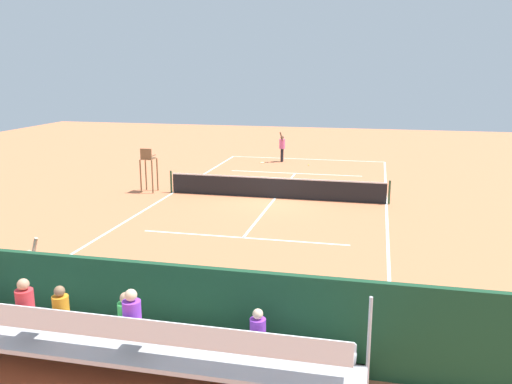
{
  "coord_description": "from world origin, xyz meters",
  "views": [
    {
      "loc": [
        -4.47,
        23.57,
        5.9
      ],
      "look_at": [
        0.0,
        4.0,
        1.2
      ],
      "focal_mm": 37.51,
      "sensor_mm": 36.0,
      "label": 1
    }
  ],
  "objects_px": {
    "bleacher_stand": "(118,342)",
    "tennis_ball_near": "(308,165)",
    "equipment_bag": "(188,333)",
    "umpire_chair": "(148,165)",
    "tennis_net": "(275,187)",
    "line_judge": "(31,276)",
    "tennis_player": "(282,146)",
    "tennis_racket": "(263,163)",
    "courtside_bench": "(262,322)"
  },
  "relations": [
    {
      "from": "tennis_net",
      "to": "bleacher_stand",
      "type": "bearing_deg",
      "value": 89.85
    },
    {
      "from": "bleacher_stand",
      "to": "equipment_bag",
      "type": "xyz_separation_m",
      "value": [
        -0.65,
        -1.96,
        -0.75
      ]
    },
    {
      "from": "tennis_racket",
      "to": "umpire_chair",
      "type": "bearing_deg",
      "value": 68.18
    },
    {
      "from": "umpire_chair",
      "to": "courtside_bench",
      "type": "xyz_separation_m",
      "value": [
        -8.44,
        13.16,
        -0.76
      ]
    },
    {
      "from": "tennis_ball_near",
      "to": "line_judge",
      "type": "height_order",
      "value": "line_judge"
    },
    {
      "from": "tennis_net",
      "to": "tennis_player",
      "type": "bearing_deg",
      "value": -81.66
    },
    {
      "from": "bleacher_stand",
      "to": "umpire_chair",
      "type": "height_order",
      "value": "bleacher_stand"
    },
    {
      "from": "tennis_racket",
      "to": "line_judge",
      "type": "bearing_deg",
      "value": 87.61
    },
    {
      "from": "equipment_bag",
      "to": "tennis_player",
      "type": "distance_m",
      "value": 23.18
    },
    {
      "from": "tennis_net",
      "to": "courtside_bench",
      "type": "bearing_deg",
      "value": 99.59
    },
    {
      "from": "tennis_net",
      "to": "tennis_racket",
      "type": "height_order",
      "value": "tennis_net"
    },
    {
      "from": "equipment_bag",
      "to": "tennis_racket",
      "type": "relative_size",
      "value": 1.59
    },
    {
      "from": "umpire_chair",
      "to": "tennis_racket",
      "type": "distance_m",
      "value": 9.93
    },
    {
      "from": "tennis_net",
      "to": "tennis_player",
      "type": "height_order",
      "value": "tennis_player"
    },
    {
      "from": "umpire_chair",
      "to": "tennis_player",
      "type": "bearing_deg",
      "value": -116.02
    },
    {
      "from": "bleacher_stand",
      "to": "tennis_racket",
      "type": "height_order",
      "value": "bleacher_stand"
    },
    {
      "from": "bleacher_stand",
      "to": "tennis_ball_near",
      "type": "bearing_deg",
      "value": -91.07
    },
    {
      "from": "bleacher_stand",
      "to": "equipment_bag",
      "type": "bearing_deg",
      "value": -108.26
    },
    {
      "from": "tennis_net",
      "to": "equipment_bag",
      "type": "height_order",
      "value": "tennis_net"
    },
    {
      "from": "equipment_bag",
      "to": "tennis_racket",
      "type": "bearing_deg",
      "value": -82.02
    },
    {
      "from": "umpire_chair",
      "to": "equipment_bag",
      "type": "distance_m",
      "value": 14.97
    },
    {
      "from": "tennis_racket",
      "to": "courtside_bench",
      "type": "bearing_deg",
      "value": 102.11
    },
    {
      "from": "courtside_bench",
      "to": "equipment_bag",
      "type": "relative_size",
      "value": 2.0
    },
    {
      "from": "tennis_player",
      "to": "line_judge",
      "type": "xyz_separation_m",
      "value": [
        2.04,
        22.75,
        0.0
      ]
    },
    {
      "from": "tennis_player",
      "to": "tennis_ball_near",
      "type": "distance_m",
      "value": 2.29
    },
    {
      "from": "tennis_player",
      "to": "tennis_racket",
      "type": "height_order",
      "value": "tennis_player"
    },
    {
      "from": "bleacher_stand",
      "to": "tennis_net",
      "type": "bearing_deg",
      "value": -90.15
    },
    {
      "from": "equipment_bag",
      "to": "tennis_ball_near",
      "type": "relative_size",
      "value": 13.64
    },
    {
      "from": "bleacher_stand",
      "to": "courtside_bench",
      "type": "distance_m",
      "value": 3.11
    },
    {
      "from": "bleacher_stand",
      "to": "tennis_ball_near",
      "type": "relative_size",
      "value": 137.27
    },
    {
      "from": "tennis_net",
      "to": "tennis_player",
      "type": "xyz_separation_m",
      "value": [
        1.42,
        -9.68,
        0.51
      ]
    },
    {
      "from": "equipment_bag",
      "to": "tennis_ball_near",
      "type": "height_order",
      "value": "equipment_bag"
    },
    {
      "from": "tennis_ball_near",
      "to": "tennis_player",
      "type": "bearing_deg",
      "value": -27.99
    },
    {
      "from": "tennis_net",
      "to": "bleacher_stand",
      "type": "height_order",
      "value": "bleacher_stand"
    },
    {
      "from": "umpire_chair",
      "to": "equipment_bag",
      "type": "bearing_deg",
      "value": 117.12
    },
    {
      "from": "courtside_bench",
      "to": "line_judge",
      "type": "distance_m",
      "value": 5.73
    },
    {
      "from": "courtside_bench",
      "to": "tennis_racket",
      "type": "height_order",
      "value": "courtside_bench"
    },
    {
      "from": "umpire_chair",
      "to": "equipment_bag",
      "type": "relative_size",
      "value": 2.38
    },
    {
      "from": "equipment_bag",
      "to": "tennis_ball_near",
      "type": "xyz_separation_m",
      "value": [
        0.19,
        -22.1,
        -0.15
      ]
    },
    {
      "from": "bleacher_stand",
      "to": "line_judge",
      "type": "bearing_deg",
      "value": -33.76
    },
    {
      "from": "umpire_chair",
      "to": "tennis_player",
      "type": "height_order",
      "value": "umpire_chair"
    },
    {
      "from": "tennis_net",
      "to": "line_judge",
      "type": "relative_size",
      "value": 5.35
    },
    {
      "from": "equipment_bag",
      "to": "bleacher_stand",
      "type": "bearing_deg",
      "value": 71.74
    },
    {
      "from": "umpire_chair",
      "to": "line_judge",
      "type": "relative_size",
      "value": 1.11
    },
    {
      "from": "equipment_bag",
      "to": "line_judge",
      "type": "height_order",
      "value": "line_judge"
    },
    {
      "from": "bleacher_stand",
      "to": "umpire_chair",
      "type": "distance_m",
      "value": 16.44
    },
    {
      "from": "bleacher_stand",
      "to": "umpire_chair",
      "type": "relative_size",
      "value": 4.23
    },
    {
      "from": "equipment_bag",
      "to": "tennis_racket",
      "type": "height_order",
      "value": "equipment_bag"
    },
    {
      "from": "tennis_net",
      "to": "equipment_bag",
      "type": "bearing_deg",
      "value": 92.58
    },
    {
      "from": "tennis_net",
      "to": "line_judge",
      "type": "bearing_deg",
      "value": 75.16
    }
  ]
}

